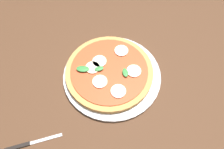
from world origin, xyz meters
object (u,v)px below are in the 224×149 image
pizza (109,71)px  knife (26,144)px  serving_tray (112,75)px  dining_table (131,90)px

pizza → knife: bearing=-138.3°
serving_tray → knife: size_ratio=2.04×
knife → pizza: bearing=41.7°
dining_table → pizza: size_ratio=5.30×
dining_table → pizza: bearing=164.0°
pizza → knife: 0.34m
serving_tray → pizza: pizza is taller
serving_tray → knife: 0.34m
serving_tray → pizza: (-0.01, 0.01, 0.02)m
serving_tray → knife: (-0.26, -0.22, -0.00)m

